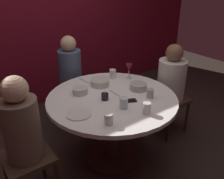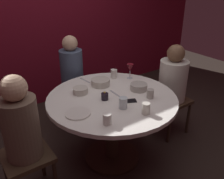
{
  "view_description": "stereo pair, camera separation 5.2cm",
  "coord_description": "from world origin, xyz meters",
  "px_view_note": "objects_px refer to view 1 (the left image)",
  "views": [
    {
      "loc": [
        -1.28,
        -1.74,
        1.87
      ],
      "look_at": [
        0.0,
        0.0,
        0.84
      ],
      "focal_mm": 39.26,
      "sensor_mm": 36.0,
      "label": 1
    },
    {
      "loc": [
        -1.24,
        -1.77,
        1.87
      ],
      "look_at": [
        0.0,
        0.0,
        0.84
      ],
      "focal_mm": 39.26,
      "sensor_mm": 36.0,
      "label": 2
    }
  ],
  "objects_px": {
    "cell_phone": "(129,101)",
    "cup_by_left_diner": "(150,93)",
    "bowl_serving_large": "(100,82)",
    "bowl_small_white": "(80,91)",
    "cup_by_right_diner": "(109,119)",
    "seated_diner_back": "(70,72)",
    "wine_glass": "(129,68)",
    "candle_holder": "(105,96)",
    "dinner_plate": "(79,114)",
    "seated_diner_right": "(171,80)",
    "bowl_salad_center": "(138,87)",
    "dining_table": "(112,111)",
    "cup_near_candle": "(147,108)",
    "cup_far_edge": "(113,74)",
    "seated_diner_left": "(22,129)",
    "cup_center_front": "(124,103)"
  },
  "relations": [
    {
      "from": "dining_table",
      "to": "cup_far_edge",
      "type": "height_order",
      "value": "cup_far_edge"
    },
    {
      "from": "wine_glass",
      "to": "cup_far_edge",
      "type": "relative_size",
      "value": 1.72
    },
    {
      "from": "seated_diner_right",
      "to": "bowl_small_white",
      "type": "height_order",
      "value": "seated_diner_right"
    },
    {
      "from": "bowl_serving_large",
      "to": "cup_by_right_diner",
      "type": "relative_size",
      "value": 2.12
    },
    {
      "from": "dinner_plate",
      "to": "cup_by_right_diner",
      "type": "xyz_separation_m",
      "value": [
        0.12,
        -0.27,
        0.04
      ]
    },
    {
      "from": "cup_near_candle",
      "to": "cup_by_right_diner",
      "type": "distance_m",
      "value": 0.37
    },
    {
      "from": "wine_glass",
      "to": "cup_by_right_diner",
      "type": "height_order",
      "value": "wine_glass"
    },
    {
      "from": "cell_phone",
      "to": "cup_far_edge",
      "type": "bearing_deg",
      "value": -176.28
    },
    {
      "from": "dinner_plate",
      "to": "wine_glass",
      "type": "bearing_deg",
      "value": 22.77
    },
    {
      "from": "dinner_plate",
      "to": "cup_near_candle",
      "type": "bearing_deg",
      "value": -34.11
    },
    {
      "from": "seated_diner_right",
      "to": "cup_center_front",
      "type": "distance_m",
      "value": 0.96
    },
    {
      "from": "dining_table",
      "to": "wine_glass",
      "type": "xyz_separation_m",
      "value": [
        0.44,
        0.27,
        0.29
      ]
    },
    {
      "from": "cell_phone",
      "to": "cup_by_right_diner",
      "type": "height_order",
      "value": "cup_by_right_diner"
    },
    {
      "from": "dinner_plate",
      "to": "cup_by_right_diner",
      "type": "height_order",
      "value": "cup_by_right_diner"
    },
    {
      "from": "seated_diner_back",
      "to": "bowl_serving_large",
      "type": "xyz_separation_m",
      "value": [
        0.05,
        -0.59,
        0.06
      ]
    },
    {
      "from": "wine_glass",
      "to": "bowl_small_white",
      "type": "relative_size",
      "value": 1.16
    },
    {
      "from": "bowl_small_white",
      "to": "cup_by_left_diner",
      "type": "relative_size",
      "value": 1.69
    },
    {
      "from": "candle_holder",
      "to": "bowl_serving_large",
      "type": "distance_m",
      "value": 0.34
    },
    {
      "from": "cell_phone",
      "to": "cup_by_left_diner",
      "type": "height_order",
      "value": "cup_by_left_diner"
    },
    {
      "from": "seated_diner_back",
      "to": "seated_diner_right",
      "type": "bearing_deg",
      "value": 44.87
    },
    {
      "from": "seated_diner_back",
      "to": "cup_center_front",
      "type": "height_order",
      "value": "seated_diner_back"
    },
    {
      "from": "wine_glass",
      "to": "cup_center_front",
      "type": "relative_size",
      "value": 1.66
    },
    {
      "from": "seated_diner_right",
      "to": "bowl_small_white",
      "type": "xyz_separation_m",
      "value": [
        -1.1,
        0.25,
        0.08
      ]
    },
    {
      "from": "seated_diner_back",
      "to": "cell_phone",
      "type": "xyz_separation_m",
      "value": [
        0.08,
        -1.06,
        0.03
      ]
    },
    {
      "from": "seated_diner_right",
      "to": "candle_holder",
      "type": "xyz_separation_m",
      "value": [
        -0.97,
        -0.01,
        0.08
      ]
    },
    {
      "from": "bowl_small_white",
      "to": "cell_phone",
      "type": "bearing_deg",
      "value": -54.79
    },
    {
      "from": "bowl_serving_large",
      "to": "cup_far_edge",
      "type": "height_order",
      "value": "cup_far_edge"
    },
    {
      "from": "dinner_plate",
      "to": "bowl_serving_large",
      "type": "relative_size",
      "value": 1.1
    },
    {
      "from": "cup_by_right_diner",
      "to": "cup_by_left_diner",
      "type": "bearing_deg",
      "value": 13.03
    },
    {
      "from": "cup_far_edge",
      "to": "seated_diner_left",
      "type": "bearing_deg",
      "value": -162.12
    },
    {
      "from": "candle_holder",
      "to": "bowl_salad_center",
      "type": "distance_m",
      "value": 0.41
    },
    {
      "from": "seated_diner_right",
      "to": "cell_phone",
      "type": "distance_m",
      "value": 0.82
    },
    {
      "from": "candle_holder",
      "to": "cup_center_front",
      "type": "bearing_deg",
      "value": -79.3
    },
    {
      "from": "cell_phone",
      "to": "cup_by_right_diner",
      "type": "distance_m",
      "value": 0.44
    },
    {
      "from": "cup_near_candle",
      "to": "cup_center_front",
      "type": "relative_size",
      "value": 0.97
    },
    {
      "from": "cup_by_right_diner",
      "to": "cup_center_front",
      "type": "height_order",
      "value": "cup_center_front"
    },
    {
      "from": "cup_by_right_diner",
      "to": "dining_table",
      "type": "bearing_deg",
      "value": 50.36
    },
    {
      "from": "seated_diner_back",
      "to": "wine_glass",
      "type": "relative_size",
      "value": 6.81
    },
    {
      "from": "seated_diner_left",
      "to": "cup_by_right_diner",
      "type": "bearing_deg",
      "value": -32.4
    },
    {
      "from": "cup_center_front",
      "to": "cup_far_edge",
      "type": "height_order",
      "value": "cup_center_front"
    },
    {
      "from": "seated_diner_left",
      "to": "cup_far_edge",
      "type": "relative_size",
      "value": 11.76
    },
    {
      "from": "seated_diner_right",
      "to": "dining_table",
      "type": "bearing_deg",
      "value": 0.0
    },
    {
      "from": "bowl_small_white",
      "to": "dinner_plate",
      "type": "bearing_deg",
      "value": -121.66
    },
    {
      "from": "dinner_plate",
      "to": "candle_holder",
      "type": "bearing_deg",
      "value": 15.1
    },
    {
      "from": "seated_diner_back",
      "to": "dinner_plate",
      "type": "bearing_deg",
      "value": -23.71
    },
    {
      "from": "cup_near_candle",
      "to": "cup_by_right_diner",
      "type": "relative_size",
      "value": 1.08
    },
    {
      "from": "cup_far_edge",
      "to": "bowl_small_white",
      "type": "bearing_deg",
      "value": -165.23
    },
    {
      "from": "bowl_serving_large",
      "to": "cup_by_left_diner",
      "type": "distance_m",
      "value": 0.58
    },
    {
      "from": "dining_table",
      "to": "bowl_small_white",
      "type": "relative_size",
      "value": 8.5
    },
    {
      "from": "cell_phone",
      "to": "bowl_small_white",
      "type": "xyz_separation_m",
      "value": [
        -0.3,
        0.42,
        0.03
      ]
    }
  ]
}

